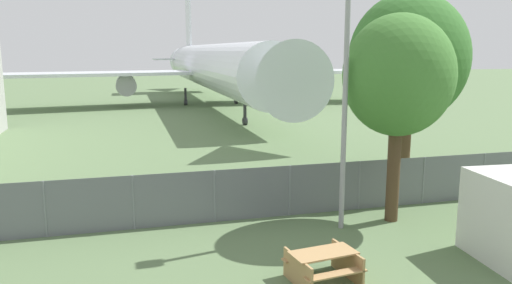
{
  "coord_description": "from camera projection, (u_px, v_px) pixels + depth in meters",
  "views": [
    {
      "loc": [
        -5.28,
        -4.22,
        5.49
      ],
      "look_at": [
        -0.36,
        14.04,
        2.0
      ],
      "focal_mm": 35.0,
      "sensor_mm": 36.0,
      "label": 1
    }
  ],
  "objects": [
    {
      "name": "tree_left_of_cabin",
      "position": [
        398.0,
        76.0,
        15.5
      ],
      "size": [
        3.46,
        3.46,
        6.62
      ],
      "color": "#4C3823",
      "rests_on": "ground"
    },
    {
      "name": "tree_near_hangar",
      "position": [
        408.0,
        59.0,
        20.06
      ],
      "size": [
        4.77,
        4.77,
        7.79
      ],
      "color": "brown",
      "rests_on": "ground"
    },
    {
      "name": "perimeter_fence",
      "position": [
        290.0,
        191.0,
        16.69
      ],
      "size": [
        56.07,
        0.07,
        1.72
      ],
      "color": "slate",
      "rests_on": "ground"
    },
    {
      "name": "airplane",
      "position": [
        213.0,
        67.0,
        49.02
      ],
      "size": [
        40.28,
        49.05,
        12.57
      ],
      "rotation": [
        0.0,
        0.0,
        -1.57
      ],
      "color": "white",
      "rests_on": "ground"
    },
    {
      "name": "picnic_bench_near_cabin",
      "position": [
        323.0,
        263.0,
        11.92
      ],
      "size": [
        1.74,
        1.6,
        0.76
      ],
      "rotation": [
        0.0,
        0.0,
        0.13
      ],
      "color": "tan",
      "rests_on": "ground"
    },
    {
      "name": "light_mast",
      "position": [
        346.0,
        77.0,
        14.81
      ],
      "size": [
        0.44,
        0.44,
        7.71
      ],
      "color": "#99999E",
      "rests_on": "ground"
    }
  ]
}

